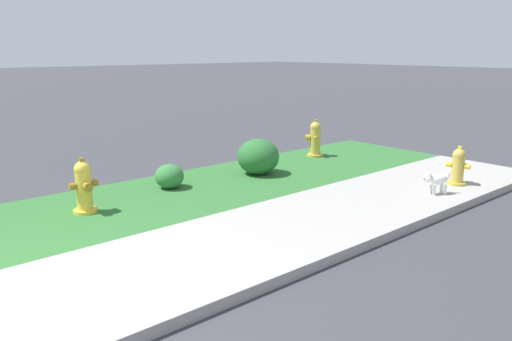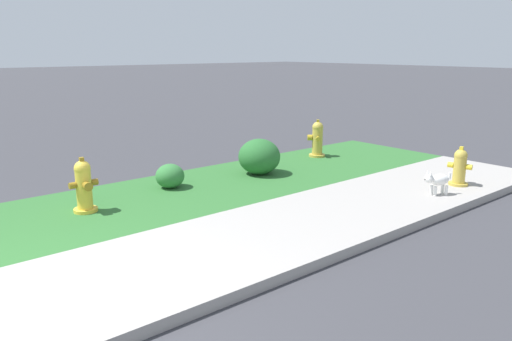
% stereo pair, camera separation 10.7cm
% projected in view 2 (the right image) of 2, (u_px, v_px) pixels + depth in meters
% --- Properties ---
extents(fire_hydrant_near_corner, '(0.36, 0.36, 0.78)m').
position_uv_depth(fire_hydrant_near_corner, '(317.00, 139.00, 10.37)').
color(fire_hydrant_near_corner, gold).
rests_on(fire_hydrant_near_corner, ground).
extents(fire_hydrant_far_end, '(0.36, 0.39, 0.65)m').
position_uv_depth(fire_hydrant_far_end, '(460.00, 167.00, 8.17)').
color(fire_hydrant_far_end, gold).
rests_on(fire_hydrant_far_end, ground).
extents(fire_hydrant_by_grass_verge, '(0.39, 0.37, 0.77)m').
position_uv_depth(fire_hydrant_by_grass_verge, '(84.00, 186.00, 6.83)').
color(fire_hydrant_by_grass_verge, gold).
rests_on(fire_hydrant_by_grass_verge, ground).
extents(small_white_dog, '(0.42, 0.29, 0.40)m').
position_uv_depth(small_white_dog, '(437.00, 180.00, 7.63)').
color(small_white_dog, white).
rests_on(small_white_dog, ground).
extents(shrub_bush_mid_verge, '(0.75, 0.75, 0.64)m').
position_uv_depth(shrub_bush_mid_verge, '(259.00, 157.00, 8.93)').
color(shrub_bush_mid_verge, '#28662D').
rests_on(shrub_bush_mid_verge, ground).
extents(shrub_bush_near_lamp, '(0.46, 0.46, 0.40)m').
position_uv_depth(shrub_bush_near_lamp, '(170.00, 176.00, 8.06)').
color(shrub_bush_near_lamp, '#337538').
rests_on(shrub_bush_near_lamp, ground).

